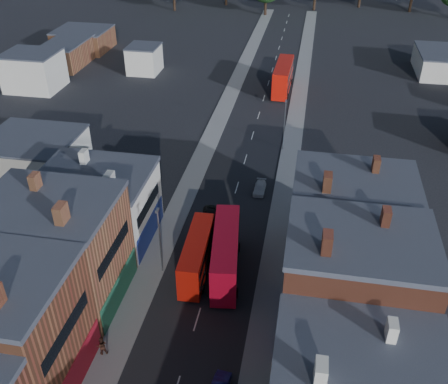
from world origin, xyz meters
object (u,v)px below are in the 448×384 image
at_px(bus_1, 226,253).
at_px(car_2, 209,218).
at_px(bus_0, 197,255).
at_px(ped_1, 102,346).
at_px(bus_2, 283,77).
at_px(car_3, 260,188).

distance_m(bus_1, car_2, 9.36).
distance_m(bus_0, car_2, 8.99).
relative_size(bus_0, car_2, 2.01).
xyz_separation_m(bus_1, car_2, (-3.59, 8.42, -1.95)).
height_order(car_2, ped_1, ped_1).
distance_m(bus_0, bus_2, 53.66).
xyz_separation_m(bus_0, bus_2, (4.57, 53.46, 0.61)).
height_order(bus_0, car_3, bus_0).
xyz_separation_m(bus_1, bus_2, (1.57, 53.06, 0.26)).
bearing_deg(bus_2, bus_0, -93.54).
bearing_deg(car_2, ped_1, -103.04).
bearing_deg(bus_0, car_3, 72.37).
height_order(bus_1, car_3, bus_1).
height_order(bus_2, car_3, bus_2).
bearing_deg(car_3, ped_1, -108.85).
height_order(bus_2, ped_1, bus_2).
relative_size(bus_1, car_3, 3.13).
relative_size(car_3, ped_1, 1.92).
bearing_deg(car_2, bus_2, 84.42).
distance_m(bus_2, ped_1, 66.49).
bearing_deg(ped_1, car_3, -131.48).
height_order(bus_0, bus_1, bus_1).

